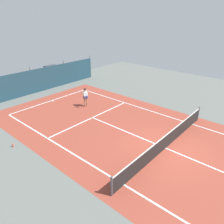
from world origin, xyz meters
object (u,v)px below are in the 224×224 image
tennis_player (85,96)px  water_bottle (13,145)px  tennis_net (166,141)px  parked_car (54,73)px  tennis_ball_near_player (112,102)px  tennis_ball_midcourt (82,100)px

tennis_player → water_bottle: size_ratio=6.83×
tennis_net → parked_car: bearing=76.0°
tennis_player → parked_car: (3.17, 9.07, -0.12)m
tennis_player → tennis_ball_near_player: (2.17, -1.17, -0.93)m
tennis_net → tennis_ball_midcourt: size_ratio=153.33×
tennis_player → tennis_ball_near_player: size_ratio=24.85×
tennis_net → tennis_ball_midcourt: bearing=78.8°
tennis_ball_near_player → tennis_net: bearing=-114.8°
tennis_player → tennis_ball_near_player: bearing=163.9°
tennis_ball_near_player → parked_car: bearing=84.5°
tennis_player → parked_car: 9.61m
tennis_ball_midcourt → parked_car: bearing=72.5°
tennis_net → tennis_ball_near_player: tennis_net is taller
tennis_net → tennis_ball_near_player: (3.37, 7.29, -0.48)m
parked_car → water_bottle: bearing=-137.4°
tennis_ball_midcourt → tennis_ball_near_player: bearing=-61.4°
tennis_net → tennis_ball_midcourt: tennis_net is taller
tennis_player → water_bottle: 7.44m
tennis_ball_near_player → water_bottle: (-9.45, -0.13, 0.09)m
tennis_player → tennis_ball_near_player: 2.63m
parked_car → water_bottle: 14.74m
tennis_ball_near_player → water_bottle: 9.45m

